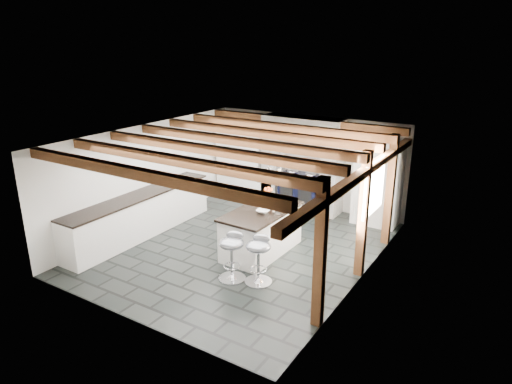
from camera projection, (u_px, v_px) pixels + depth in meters
The scene contains 6 objects.
ground at pixel (242, 247), 9.34m from camera, with size 6.00×6.00×0.00m, color black.
room_shell at pixel (253, 176), 10.44m from camera, with size 6.00×6.03×6.00m.
range_cooker at pixel (301, 191), 11.34m from camera, with size 1.00×0.63×0.99m.
kitchen_island at pixel (262, 231), 9.00m from camera, with size 0.99×1.83×1.19m.
bar_stool_near at pixel (258, 254), 7.82m from camera, with size 0.56×0.56×0.89m.
bar_stool_far at pixel (232, 251), 7.93m from camera, with size 0.57×0.57×0.90m.
Camera 1 is at (4.74, -7.05, 4.05)m, focal length 32.00 mm.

